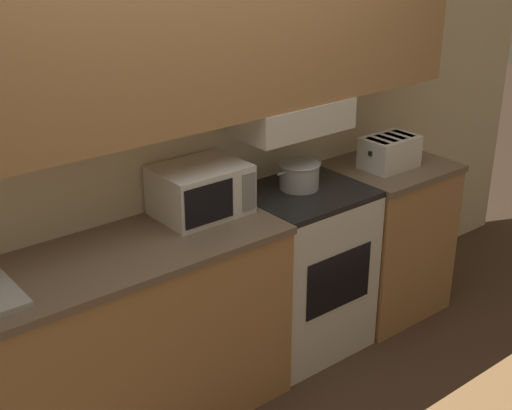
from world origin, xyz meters
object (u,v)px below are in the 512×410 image
(microwave, at_px, (201,190))
(cooking_pot, at_px, (299,175))
(toaster, at_px, (390,152))
(stove_range, at_px, (302,270))

(microwave, bearing_deg, cooking_pot, -5.34)
(cooking_pot, bearing_deg, microwave, 174.66)
(cooking_pot, xyz_separation_m, toaster, (0.60, -0.08, 0.02))
(stove_range, bearing_deg, toaster, -3.31)
(toaster, bearing_deg, cooking_pot, 172.33)
(stove_range, bearing_deg, microwave, 170.12)
(stove_range, bearing_deg, cooking_pot, 85.58)
(microwave, distance_m, toaster, 1.19)
(stove_range, xyz_separation_m, toaster, (0.61, -0.04, 0.56))
(microwave, height_order, toaster, microwave)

